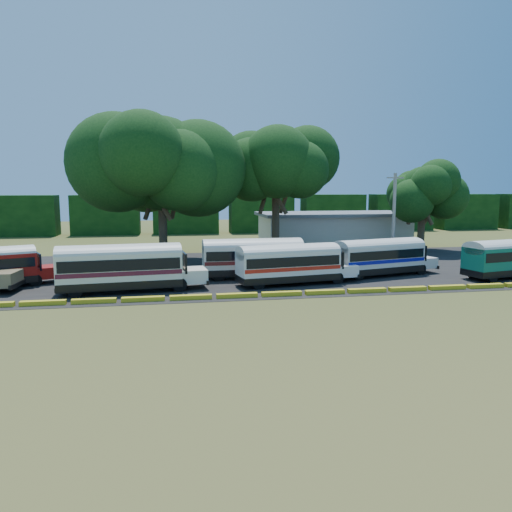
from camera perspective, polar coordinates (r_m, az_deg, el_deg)
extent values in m
plane|color=#384717|center=(31.65, -4.64, -5.28)|extent=(160.00, 160.00, 0.00)
cube|color=black|center=(43.46, -4.85, -1.66)|extent=(64.00, 24.00, 0.02)
cube|color=gold|center=(33.34, -23.16, -4.96)|extent=(2.70, 0.45, 0.30)
cube|color=gold|center=(32.78, -18.03, -4.92)|extent=(2.70, 0.45, 0.30)
cube|color=gold|center=(32.50, -12.76, -4.83)|extent=(2.70, 0.45, 0.30)
cube|color=gold|center=(32.49, -7.46, -4.71)|extent=(2.70, 0.45, 0.30)
cube|color=gold|center=(32.75, -2.19, -4.54)|extent=(2.70, 0.45, 0.30)
cube|color=gold|center=(33.29, 2.94, -4.34)|extent=(2.70, 0.45, 0.30)
cube|color=gold|center=(34.08, 7.88, -4.12)|extent=(2.70, 0.45, 0.30)
cube|color=gold|center=(35.11, 12.55, -3.88)|extent=(2.70, 0.45, 0.30)
cube|color=gold|center=(36.36, 16.92, -3.63)|extent=(2.70, 0.45, 0.30)
cube|color=gold|center=(37.81, 20.99, -3.38)|extent=(2.70, 0.45, 0.30)
cube|color=gold|center=(39.43, 24.73, -3.14)|extent=(2.70, 0.45, 0.30)
cube|color=beige|center=(64.41, 8.85, 2.99)|extent=(18.00, 8.00, 3.60)
cube|color=#55565C|center=(64.27, 8.89, 4.76)|extent=(19.00, 9.00, 0.40)
cube|color=black|center=(81.57, -25.18, 4.19)|extent=(10.00, 4.00, 6.00)
cube|color=black|center=(79.32, -16.76, 4.52)|extent=(10.00, 4.00, 6.00)
cube|color=black|center=(78.85, -8.04, 4.76)|extent=(10.00, 4.00, 6.00)
cube|color=black|center=(80.19, 0.59, 4.89)|extent=(10.00, 4.00, 6.00)
cube|color=black|center=(83.26, 8.76, 4.91)|extent=(10.00, 4.00, 6.00)
cube|color=black|center=(87.87, 16.21, 4.84)|extent=(10.00, 4.00, 6.00)
cube|color=black|center=(93.80, 22.82, 4.71)|extent=(10.00, 4.00, 6.00)
cube|color=olive|center=(38.25, -26.91, -2.32)|extent=(2.08, 2.45, 0.99)
cube|color=black|center=(37.99, -25.63, -2.94)|extent=(0.43, 2.56, 0.31)
cylinder|color=black|center=(39.86, -23.91, -2.55)|extent=(0.92, 0.58, 0.89)
cylinder|color=black|center=(41.73, -24.33, -2.13)|extent=(0.92, 0.58, 0.89)
cube|color=#9B120D|center=(40.88, -22.80, -1.67)|extent=(2.25, 2.44, 0.85)
cube|color=black|center=(40.66, -23.64, -0.51)|extent=(0.93, 1.95, 1.23)
cube|color=black|center=(41.08, -21.73, -2.07)|extent=(1.00, 2.08, 0.27)
cylinder|color=black|center=(34.86, -8.72, -3.28)|extent=(1.03, 0.38, 1.00)
cylinder|color=black|center=(36.96, -9.14, -2.65)|extent=(1.03, 0.38, 1.00)
cylinder|color=black|center=(34.71, -19.99, -3.71)|extent=(1.03, 0.38, 1.00)
cylinder|color=black|center=(36.82, -19.76, -3.06)|extent=(1.03, 0.38, 1.00)
cube|color=black|center=(35.64, -15.21, -2.97)|extent=(8.44, 3.32, 0.55)
cube|color=white|center=(35.44, -15.27, -1.08)|extent=(8.44, 3.32, 1.84)
cube|color=black|center=(35.41, -15.29, -0.73)|extent=(8.12, 3.35, 0.77)
cube|color=#541525|center=(35.50, -15.25, -1.67)|extent=(8.36, 3.35, 0.30)
ellipsoid|color=beige|center=(35.31, -15.33, 0.39)|extent=(8.44, 3.32, 1.13)
cube|color=white|center=(35.97, -7.21, -2.17)|extent=(2.02, 2.38, 0.95)
cube|color=black|center=(35.73, -8.23, -0.67)|extent=(0.38, 2.31, 1.38)
cube|color=black|center=(36.18, -5.86, -2.74)|extent=(0.43, 2.46, 0.30)
cube|color=black|center=(35.86, -21.71, -3.36)|extent=(0.43, 2.46, 0.30)
cylinder|color=black|center=(39.57, 5.17, -1.92)|extent=(0.96, 0.27, 0.95)
cylinder|color=black|center=(41.51, 4.43, -1.45)|extent=(0.96, 0.27, 0.95)
cylinder|color=black|center=(38.40, -4.23, -2.21)|extent=(0.96, 0.27, 0.95)
cylinder|color=black|center=(40.40, -4.53, -1.71)|extent=(0.96, 0.27, 0.95)
cube|color=black|center=(39.74, -0.41, -1.64)|extent=(7.84, 2.40, 0.53)
cube|color=silver|center=(39.57, -0.41, -0.02)|extent=(7.84, 2.40, 1.75)
cube|color=black|center=(39.54, -0.41, 0.28)|extent=(7.52, 2.46, 0.73)
cube|color=#5B1917|center=(39.61, -0.41, -0.52)|extent=(7.76, 2.44, 0.29)
ellipsoid|color=beige|center=(39.45, -0.41, 1.23)|extent=(7.84, 2.40, 1.07)
cube|color=silver|center=(40.75, 6.23, -1.04)|extent=(1.72, 2.10, 0.91)
cube|color=black|center=(40.45, 5.43, 0.24)|extent=(0.15, 2.20, 1.31)
cube|color=black|center=(41.04, 7.31, -1.53)|extent=(0.18, 2.34, 0.29)
cube|color=black|center=(39.30, -5.98, -1.93)|extent=(0.18, 2.34, 0.29)
cylinder|color=black|center=(37.71, 9.28, -2.51)|extent=(0.94, 0.39, 0.92)
cylinder|color=black|center=(39.42, 7.94, -2.03)|extent=(0.94, 0.39, 0.92)
cylinder|color=black|center=(35.23, 0.29, -3.14)|extent=(0.94, 0.39, 0.92)
cylinder|color=black|center=(37.06, -0.70, -2.59)|extent=(0.94, 0.39, 0.92)
cube|color=black|center=(37.04, 3.68, -2.39)|extent=(7.77, 3.41, 0.50)
cube|color=white|center=(36.86, 3.70, -0.73)|extent=(7.77, 3.41, 1.68)
cube|color=black|center=(36.83, 3.70, -0.42)|extent=(7.48, 3.42, 0.70)
cube|color=red|center=(36.91, 3.69, -1.25)|extent=(7.70, 3.43, 0.27)
ellipsoid|color=beige|center=(36.75, 3.71, 0.56)|extent=(7.77, 3.41, 1.03)
cube|color=white|center=(38.96, 9.92, -1.58)|extent=(1.94, 2.24, 0.87)
cube|color=black|center=(38.55, 9.20, -0.31)|extent=(0.46, 2.10, 1.26)
cube|color=black|center=(39.40, 10.90, -2.04)|extent=(0.50, 2.24, 0.27)
cube|color=black|center=(35.82, -1.82, -2.89)|extent=(0.50, 2.24, 0.27)
cylinder|color=black|center=(43.37, 18.33, -1.46)|extent=(0.95, 0.47, 0.92)
cylinder|color=black|center=(44.81, 16.63, -1.09)|extent=(0.95, 0.47, 0.92)
cylinder|color=black|center=(39.44, 11.63, -2.11)|extent=(0.95, 0.47, 0.92)
cylinder|color=black|center=(41.02, 10.02, -1.69)|extent=(0.95, 0.47, 0.92)
cube|color=black|center=(41.78, 13.80, -1.43)|extent=(7.86, 4.07, 0.50)
cube|color=silver|center=(41.62, 13.85, 0.04)|extent=(7.86, 4.07, 1.68)
cube|color=black|center=(41.60, 13.86, 0.32)|extent=(7.58, 4.05, 0.71)
cube|color=#0E118C|center=(41.67, 13.84, -0.41)|extent=(7.79, 4.09, 0.28)
ellipsoid|color=beige|center=(41.52, 13.89, 1.19)|extent=(7.86, 4.07, 1.03)
cube|color=silver|center=(44.70, 18.45, -0.66)|extent=(2.10, 2.36, 0.87)
cube|color=black|center=(44.19, 17.95, 0.44)|extent=(0.65, 2.08, 1.26)
cube|color=black|center=(45.28, 19.16, -1.05)|extent=(0.71, 2.22, 0.28)
cube|color=black|center=(39.63, 9.56, -1.95)|extent=(0.71, 2.22, 0.28)
cylinder|color=black|center=(41.91, 25.42, -2.13)|extent=(0.96, 0.44, 0.93)
cylinder|color=black|center=(43.26, 23.49, -1.72)|extent=(0.96, 0.44, 0.93)
cube|color=black|center=(44.54, 26.86, -1.48)|extent=(7.95, 3.83, 0.51)
cube|color=#0E6B52|center=(44.39, 26.95, -0.08)|extent=(7.95, 3.83, 1.70)
cube|color=black|center=(44.36, 26.96, 0.19)|extent=(7.66, 3.83, 0.72)
ellipsoid|color=beige|center=(44.29, 27.02, 1.02)|extent=(7.95, 3.83, 1.05)
cube|color=black|center=(41.81, 23.43, -1.97)|extent=(0.63, 2.27, 0.28)
cylinder|color=#34291A|center=(48.35, -10.58, 2.99)|extent=(0.80, 0.80, 6.36)
cylinder|color=#34291A|center=(48.65, -9.21, 6.27)|extent=(1.22, 2.38, 3.66)
cylinder|color=#34291A|center=(49.05, -11.83, 6.21)|extent=(1.86, 2.10, 3.66)
cylinder|color=#34291A|center=(46.92, -10.95, 6.17)|extent=(2.41, 0.84, 3.66)
ellipsoid|color=black|center=(48.23, -10.77, 10.32)|extent=(11.96, 11.96, 8.77)
cylinder|color=#34291A|center=(53.07, 2.26, 3.76)|extent=(0.80, 0.80, 6.77)
cylinder|color=#34291A|center=(53.65, 3.45, 6.90)|extent=(1.27, 2.50, 3.88)
cylinder|color=#34291A|center=(53.56, 1.03, 6.91)|extent=(1.94, 2.20, 3.88)
cylinder|color=#34291A|center=(51.64, 2.33, 6.87)|extent=(2.53, 0.87, 3.88)
ellipsoid|color=black|center=(53.00, 2.30, 10.83)|extent=(9.57, 9.57, 7.02)
cylinder|color=#34291A|center=(59.55, 18.35, 2.81)|extent=(0.80, 0.80, 4.69)
cylinder|color=#34291A|center=(60.40, 19.25, 4.75)|extent=(1.04, 1.88, 2.76)
cylinder|color=#34291A|center=(59.70, 17.21, 4.80)|extent=(1.52, 1.70, 2.76)
cylinder|color=#34291A|center=(58.20, 18.84, 4.66)|extent=(1.89, 0.75, 2.76)
ellipsoid|color=black|center=(59.36, 18.54, 7.32)|extent=(6.74, 6.74, 4.95)
cylinder|color=gray|center=(47.26, 15.46, 4.00)|extent=(0.30, 0.30, 8.45)
cube|color=gray|center=(47.17, 15.63, 8.61)|extent=(1.60, 0.12, 0.12)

